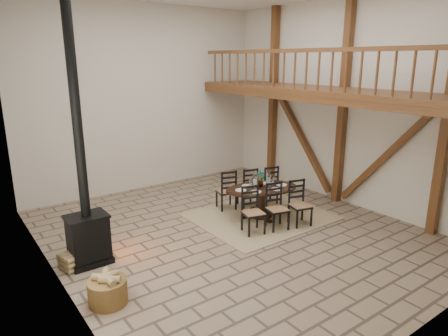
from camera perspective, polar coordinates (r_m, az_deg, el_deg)
ground at (r=8.61m, az=1.33°, el=-9.17°), size 8.00×8.00×0.00m
room_shell at (r=8.63m, az=7.86°, el=11.49°), size 7.02×8.02×5.01m
rug at (r=9.46m, az=5.28°, el=-6.86°), size 3.00×2.50×0.02m
dining_table at (r=9.32m, az=5.34°, el=-4.74°), size 1.99×2.25×1.11m
wood_stove at (r=7.38m, az=-19.21°, el=-5.03°), size 0.72×0.55×5.00m
log_basket at (r=6.51m, az=-16.28°, el=-16.46°), size 0.59×0.59×0.48m
log_stack at (r=7.65m, az=-21.09°, el=-12.38°), size 0.38×0.45×0.29m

